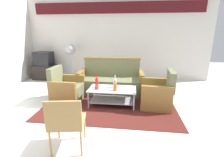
% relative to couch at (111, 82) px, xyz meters
% --- Properties ---
extents(ground_plane, '(14.00, 14.00, 0.00)m').
position_rel_couch_xyz_m(ground_plane, '(-0.02, -1.45, -0.32)').
color(ground_plane, white).
extents(wall_back, '(6.52, 0.19, 2.80)m').
position_rel_couch_xyz_m(wall_back, '(-0.02, 1.61, 1.16)').
color(wall_back, silver).
rests_on(wall_back, ground).
extents(rug, '(3.04, 2.24, 0.01)m').
position_rel_couch_xyz_m(rug, '(0.08, -0.72, -0.31)').
color(rug, '#511E19').
rests_on(rug, ground).
extents(couch, '(1.81, 0.75, 0.96)m').
position_rel_couch_xyz_m(couch, '(0.00, 0.00, 0.00)').
color(couch, '#6B704C').
rests_on(couch, rug).
extents(armchair_left, '(0.72, 0.78, 0.85)m').
position_rel_couch_xyz_m(armchair_left, '(-1.03, -0.71, -0.03)').
color(armchair_left, '#6B704C').
rests_on(armchair_left, rug).
extents(armchair_right, '(0.74, 0.80, 0.85)m').
position_rel_couch_xyz_m(armchair_right, '(1.18, -0.77, -0.03)').
color(armchair_right, '#6B704C').
rests_on(armchair_right, rug).
extents(coffee_table, '(1.10, 0.60, 0.40)m').
position_rel_couch_xyz_m(coffee_table, '(0.14, -0.84, -0.04)').
color(coffee_table, silver).
rests_on(coffee_table, rug).
extents(bottle_red, '(0.07, 0.07, 0.31)m').
position_rel_couch_xyz_m(bottle_red, '(-0.23, -0.80, 0.21)').
color(bottle_red, red).
rests_on(bottle_red, coffee_table).
extents(bottle_orange, '(0.08, 0.08, 0.22)m').
position_rel_couch_xyz_m(bottle_orange, '(0.22, -0.96, 0.18)').
color(bottle_orange, '#D85919').
rests_on(bottle_orange, coffee_table).
extents(bottle_clear, '(0.07, 0.07, 0.30)m').
position_rel_couch_xyz_m(bottle_clear, '(0.19, -0.75, 0.21)').
color(bottle_clear, silver).
rests_on(bottle_clear, coffee_table).
extents(cup, '(0.08, 0.08, 0.10)m').
position_rel_couch_xyz_m(cup, '(-0.21, -0.92, 0.14)').
color(cup, red).
rests_on(cup, coffee_table).
extents(tv_stand, '(0.80, 0.50, 0.52)m').
position_rel_couch_xyz_m(tv_stand, '(-2.59, 1.10, -0.06)').
color(tv_stand, black).
rests_on(tv_stand, ground).
extents(television, '(0.64, 0.50, 0.48)m').
position_rel_couch_xyz_m(television, '(-2.59, 1.10, 0.44)').
color(television, black).
rests_on(television, tv_stand).
extents(pedestal_fan, '(0.36, 0.36, 1.27)m').
position_rel_couch_xyz_m(pedestal_fan, '(-1.56, 1.15, 0.70)').
color(pedestal_fan, '#2D2D33').
rests_on(pedestal_fan, ground).
extents(wicker_chair, '(0.56, 0.56, 0.84)m').
position_rel_couch_xyz_m(wicker_chair, '(-0.31, -2.49, 0.18)').
color(wicker_chair, '#AD844C').
rests_on(wicker_chair, ground).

